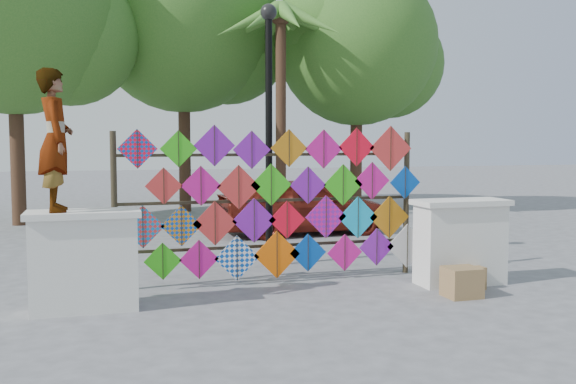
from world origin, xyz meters
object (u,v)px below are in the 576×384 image
object	(u,v)px
vendor_woman	(55,140)
lamppost	(269,110)
kite_rack	(280,204)
sedan	(302,205)

from	to	relation	value
vendor_woman	lamppost	world-z (taller)	lamppost
kite_rack	sedan	distance (m)	5.11
vendor_woman	lamppost	xyz separation A→B (m)	(3.31, 2.20, 0.53)
kite_rack	sedan	size ratio (longest dim) A/B	1.25
kite_rack	vendor_woman	world-z (taller)	vendor_woman
vendor_woman	lamppost	bearing A→B (deg)	-60.37
kite_rack	lamppost	bearing A→B (deg)	82.52
vendor_woman	sedan	xyz separation A→B (m)	(5.00, 5.65, -1.49)
kite_rack	vendor_woman	size ratio (longest dim) A/B	2.79
vendor_woman	sedan	size ratio (longest dim) A/B	0.45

